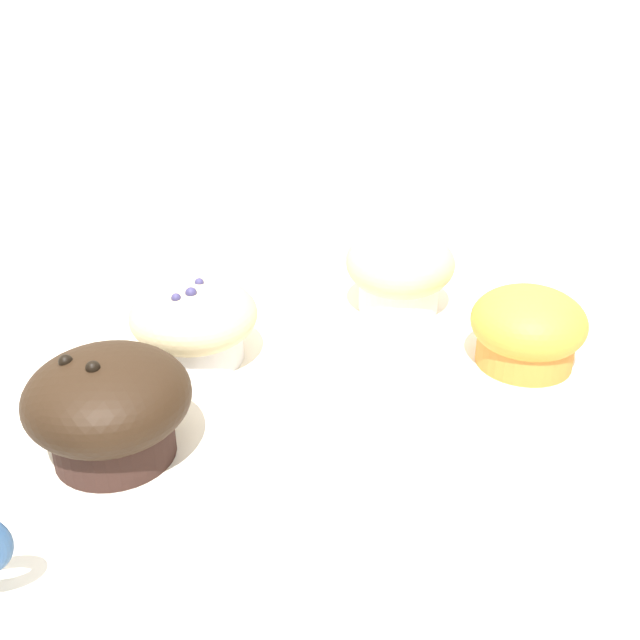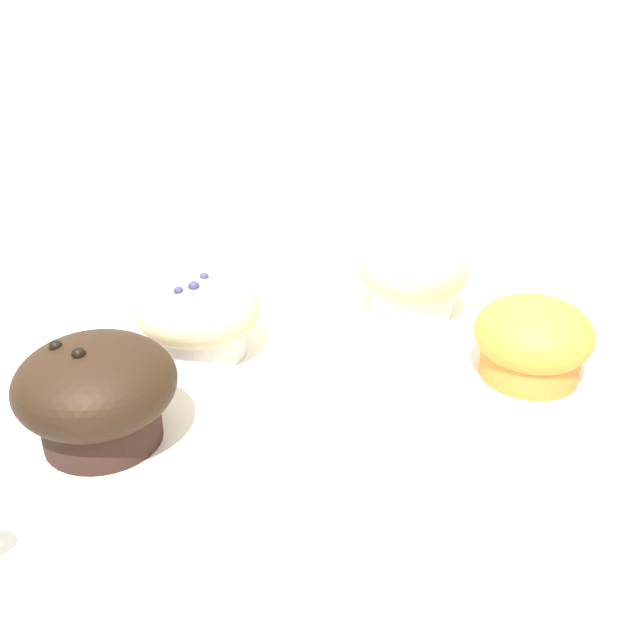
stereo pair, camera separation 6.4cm
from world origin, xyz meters
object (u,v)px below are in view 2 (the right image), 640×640
object	(u,v)px
muffin_back_left	(199,315)
muffin_front_left	(97,392)
muffin_front_center	(413,274)
muffin_back_right	(533,340)

from	to	relation	value
muffin_back_left	muffin_front_left	distance (m)	0.14
muffin_front_center	muffin_front_left	distance (m)	0.33
muffin_back_left	muffin_front_left	size ratio (longest dim) A/B	0.95
muffin_back_left	muffin_front_left	xyz separation A→B (m)	(-0.08, -0.12, 0.01)
muffin_back_right	muffin_front_left	bearing A→B (deg)	-177.54
muffin_front_center	muffin_back_left	xyz separation A→B (m)	(-0.21, -0.03, -0.00)
muffin_front_center	muffin_back_left	bearing A→B (deg)	-171.18
muffin_back_left	muffin_back_right	distance (m)	0.29
muffin_back_right	muffin_front_left	distance (m)	0.36
muffin_front_center	muffin_back_right	size ratio (longest dim) A/B	1.08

